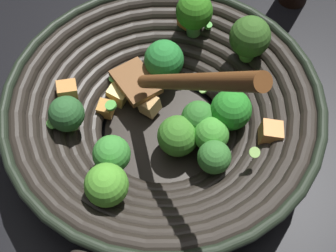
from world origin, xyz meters
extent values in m
plane|color=black|center=(0.00, 0.00, 0.00)|extent=(4.00, 4.00, 0.00)
cylinder|color=black|center=(0.00, 0.00, 0.01)|extent=(0.17, 0.17, 0.01)
torus|color=black|center=(0.00, 0.00, 0.02)|extent=(0.22, 0.22, 0.02)
torus|color=black|center=(0.00, 0.00, 0.03)|extent=(0.25, 0.25, 0.02)
torus|color=black|center=(0.00, 0.00, 0.04)|extent=(0.28, 0.28, 0.02)
torus|color=black|center=(0.00, 0.00, 0.05)|extent=(0.31, 0.31, 0.02)
torus|color=black|center=(0.00, 0.00, 0.06)|extent=(0.34, 0.34, 0.02)
torus|color=black|center=(0.00, 0.00, 0.07)|extent=(0.37, 0.37, 0.02)
torus|color=black|center=(0.00, 0.00, 0.08)|extent=(0.40, 0.40, 0.02)
torus|color=black|center=(0.00, 0.00, 0.09)|extent=(0.42, 0.42, 0.01)
cylinder|color=#76B14A|center=(-0.03, 0.02, 0.02)|extent=(0.03, 0.03, 0.02)
sphere|color=#41872B|center=(-0.03, 0.02, 0.05)|extent=(0.06, 0.06, 0.06)
cylinder|color=#6DB44F|center=(-0.09, 0.03, 0.04)|extent=(0.02, 0.02, 0.01)
sphere|color=#377931|center=(-0.09, 0.03, 0.06)|extent=(0.04, 0.04, 0.04)
cylinder|color=#7CB958|center=(0.10, 0.07, 0.05)|extent=(0.02, 0.02, 0.02)
sphere|color=#2C602F|center=(0.10, 0.07, 0.08)|extent=(0.05, 0.05, 0.05)
cylinder|color=#5A8C4E|center=(0.03, -0.14, 0.07)|extent=(0.03, 0.03, 0.02)
sphere|color=#30771A|center=(0.03, -0.14, 0.11)|extent=(0.05, 0.05, 0.05)
cylinder|color=#56913E|center=(0.04, -0.08, 0.03)|extent=(0.03, 0.03, 0.02)
sphere|color=#288235|center=(0.04, -0.08, 0.06)|extent=(0.06, 0.06, 0.06)
cylinder|color=#8AAB53|center=(-0.05, -0.02, 0.03)|extent=(0.03, 0.03, 0.02)
sphere|color=#337A2D|center=(-0.05, -0.02, 0.06)|extent=(0.05, 0.05, 0.05)
cylinder|color=#64AC46|center=(-0.06, -0.14, 0.07)|extent=(0.03, 0.03, 0.02)
sphere|color=#335F22|center=(-0.06, -0.14, 0.11)|extent=(0.06, 0.06, 0.06)
cylinder|color=#77C248|center=(-0.07, 0.00, 0.03)|extent=(0.02, 0.02, 0.01)
sphere|color=green|center=(-0.07, 0.00, 0.06)|extent=(0.05, 0.05, 0.05)
cylinder|color=#5D913A|center=(0.02, 0.09, 0.04)|extent=(0.03, 0.03, 0.02)
sphere|color=green|center=(0.02, 0.09, 0.07)|extent=(0.05, 0.05, 0.05)
cylinder|color=#75AF4B|center=(0.00, 0.14, 0.06)|extent=(0.03, 0.02, 0.02)
sphere|color=#55A832|center=(0.00, 0.14, 0.09)|extent=(0.05, 0.05, 0.05)
cylinder|color=#76A741|center=(-0.08, -0.04, 0.04)|extent=(0.03, 0.02, 0.02)
sphere|color=#298A28|center=(-0.08, -0.04, 0.07)|extent=(0.06, 0.06, 0.06)
cube|color=#E0AE6B|center=(0.03, -0.02, 0.03)|extent=(0.03, 0.03, 0.03)
cube|color=orange|center=(0.04, -0.15, 0.08)|extent=(0.03, 0.03, 0.03)
cube|color=#C48539|center=(0.08, 0.02, 0.03)|extent=(0.03, 0.03, 0.02)
cube|color=#DCC160|center=(0.08, -0.02, 0.03)|extent=(0.03, 0.03, 0.03)
cube|color=#DA904A|center=(0.13, 0.04, 0.07)|extent=(0.04, 0.04, 0.03)
cube|color=#E88E48|center=(-0.14, -0.03, 0.06)|extent=(0.04, 0.04, 0.03)
cylinder|color=#99D166|center=(-0.03, -0.06, 0.05)|extent=(0.02, 0.02, 0.01)
cylinder|color=#6BC651|center=(-0.06, -0.09, 0.05)|extent=(0.02, 0.02, 0.00)
cylinder|color=#56B247|center=(0.06, -0.02, 0.03)|extent=(0.02, 0.02, 0.01)
cylinder|color=#99D166|center=(-0.13, 0.02, 0.09)|extent=(0.02, 0.02, 0.01)
cylinder|color=#6BC651|center=(0.12, 0.09, 0.07)|extent=(0.02, 0.02, 0.01)
cylinder|color=#56B247|center=(0.07, 0.02, 0.05)|extent=(0.02, 0.02, 0.01)
cylinder|color=#56B247|center=(0.10, -0.03, 0.04)|extent=(0.02, 0.02, 0.00)
cylinder|color=#56B247|center=(0.01, -0.16, 0.08)|extent=(0.02, 0.02, 0.01)
cylinder|color=#99D166|center=(0.13, 0.05, 0.07)|extent=(0.01, 0.01, 0.01)
cube|color=brown|center=(0.06, -0.03, 0.05)|extent=(0.09, 0.08, 0.01)
cylinder|color=brown|center=(-0.04, 0.02, 0.18)|extent=(0.19, 0.12, 0.23)
camera|label=1|loc=(-0.16, 0.30, 0.57)|focal=49.14mm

